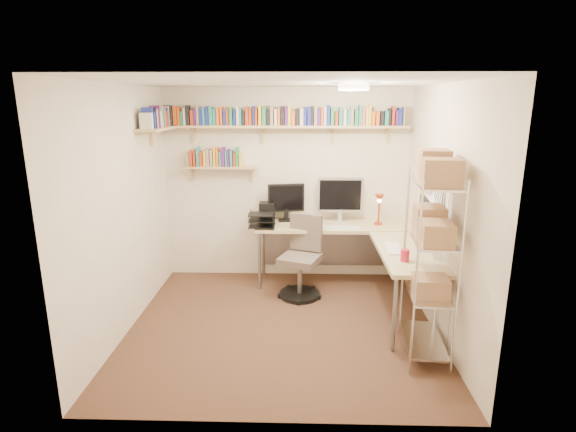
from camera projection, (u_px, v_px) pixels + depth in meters
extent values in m
plane|color=#462E1E|center=(282.00, 325.00, 4.80)|extent=(3.20, 3.20, 0.00)
cube|color=beige|center=(286.00, 185.00, 5.94)|extent=(3.20, 0.04, 2.50)
cube|color=beige|center=(124.00, 211.00, 4.53)|extent=(0.04, 3.00, 2.50)
cube|color=beige|center=(443.00, 213.00, 4.45)|extent=(0.04, 3.00, 2.50)
cube|color=beige|center=(272.00, 265.00, 3.04)|extent=(3.20, 0.04, 2.50)
cube|color=white|center=(281.00, 82.00, 4.18)|extent=(3.20, 3.00, 0.04)
cube|color=white|center=(429.00, 175.00, 4.91)|extent=(0.01, 0.30, 0.42)
cube|color=white|center=(439.00, 186.00, 4.53)|extent=(0.01, 0.28, 0.38)
cylinder|color=#FFEAC6|center=(354.00, 87.00, 4.37)|extent=(0.30, 0.30, 0.06)
cube|color=tan|center=(286.00, 127.00, 5.63)|extent=(3.05, 0.25, 0.03)
cube|color=tan|center=(159.00, 128.00, 5.26)|extent=(0.25, 1.00, 0.03)
cube|color=tan|center=(220.00, 167.00, 5.81)|extent=(0.95, 0.20, 0.02)
cube|color=tan|center=(192.00, 132.00, 5.74)|extent=(0.03, 0.20, 0.20)
cube|color=tan|center=(263.00, 132.00, 5.72)|extent=(0.03, 0.20, 0.20)
cube|color=tan|center=(333.00, 132.00, 5.70)|extent=(0.03, 0.20, 0.20)
cube|color=tan|center=(389.00, 132.00, 5.68)|extent=(0.03, 0.20, 0.20)
cube|color=#581D6F|center=(169.00, 116.00, 5.64)|extent=(0.02, 0.13, 0.23)
cube|color=gold|center=(172.00, 118.00, 5.64)|extent=(0.03, 0.15, 0.18)
cube|color=orange|center=(176.00, 116.00, 5.64)|extent=(0.04, 0.13, 0.23)
cube|color=orange|center=(179.00, 116.00, 5.64)|extent=(0.03, 0.12, 0.22)
cube|color=#2A7E4C|center=(182.00, 118.00, 5.64)|extent=(0.03, 0.13, 0.17)
cube|color=beige|center=(185.00, 117.00, 5.64)|extent=(0.03, 0.13, 0.21)
cube|color=black|center=(188.00, 115.00, 5.63)|extent=(0.04, 0.12, 0.24)
cube|color=#AB3616|center=(193.00, 118.00, 5.64)|extent=(0.04, 0.12, 0.18)
cube|color=#581D6F|center=(196.00, 117.00, 5.63)|extent=(0.03, 0.12, 0.20)
cube|color=gray|center=(198.00, 116.00, 5.63)|extent=(0.03, 0.15, 0.24)
cube|color=navy|center=(201.00, 117.00, 5.63)|extent=(0.03, 0.12, 0.21)
cube|color=teal|center=(204.00, 117.00, 5.63)|extent=(0.03, 0.12, 0.21)
cube|color=navy|center=(208.00, 116.00, 5.63)|extent=(0.04, 0.11, 0.23)
cube|color=teal|center=(211.00, 116.00, 5.63)|extent=(0.04, 0.14, 0.23)
cube|color=teal|center=(215.00, 117.00, 5.63)|extent=(0.04, 0.11, 0.20)
cube|color=orange|center=(218.00, 117.00, 5.62)|extent=(0.03, 0.14, 0.21)
cube|color=orange|center=(222.00, 116.00, 5.62)|extent=(0.03, 0.12, 0.23)
cube|color=navy|center=(225.00, 118.00, 5.63)|extent=(0.03, 0.14, 0.19)
cube|color=#AB3616|center=(228.00, 116.00, 5.62)|extent=(0.03, 0.15, 0.22)
cube|color=#2A7E4C|center=(231.00, 116.00, 5.62)|extent=(0.04, 0.11, 0.22)
cube|color=navy|center=(235.00, 118.00, 5.62)|extent=(0.03, 0.11, 0.19)
cube|color=beige|center=(238.00, 116.00, 5.62)|extent=(0.03, 0.12, 0.22)
cube|color=teal|center=(241.00, 117.00, 5.62)|extent=(0.02, 0.12, 0.21)
cube|color=black|center=(244.00, 118.00, 5.62)|extent=(0.03, 0.12, 0.17)
cube|color=#AB3616|center=(247.00, 116.00, 5.61)|extent=(0.04, 0.12, 0.22)
cube|color=#AB3616|center=(251.00, 117.00, 5.61)|extent=(0.03, 0.13, 0.21)
cube|color=navy|center=(254.00, 116.00, 5.61)|extent=(0.02, 0.13, 0.24)
cube|color=#AB3616|center=(257.00, 117.00, 5.61)|extent=(0.03, 0.14, 0.21)
cube|color=gold|center=(260.00, 115.00, 5.61)|extent=(0.04, 0.15, 0.24)
cube|color=#2A7E4C|center=(264.00, 116.00, 5.61)|extent=(0.04, 0.15, 0.22)
cube|color=black|center=(268.00, 118.00, 5.61)|extent=(0.04, 0.14, 0.19)
cube|color=gray|center=(272.00, 115.00, 5.60)|extent=(0.04, 0.13, 0.25)
cube|color=beige|center=(276.00, 117.00, 5.61)|extent=(0.03, 0.13, 0.20)
cube|color=orange|center=(279.00, 117.00, 5.60)|extent=(0.03, 0.14, 0.21)
cube|color=black|center=(283.00, 116.00, 5.60)|extent=(0.04, 0.15, 0.23)
cube|color=#581D6F|center=(286.00, 116.00, 5.60)|extent=(0.03, 0.13, 0.23)
cube|color=gold|center=(289.00, 115.00, 5.60)|extent=(0.04, 0.15, 0.24)
cube|color=orange|center=(293.00, 118.00, 5.60)|extent=(0.04, 0.12, 0.18)
cube|color=black|center=(297.00, 117.00, 5.60)|extent=(0.04, 0.13, 0.20)
cube|color=beige|center=(302.00, 117.00, 5.60)|extent=(0.04, 0.12, 0.21)
cube|color=navy|center=(305.00, 116.00, 5.59)|extent=(0.03, 0.12, 0.23)
cube|color=navy|center=(309.00, 116.00, 5.59)|extent=(0.04, 0.13, 0.22)
cube|color=black|center=(312.00, 116.00, 5.59)|extent=(0.02, 0.14, 0.24)
cube|color=gray|center=(316.00, 115.00, 5.59)|extent=(0.04, 0.12, 0.24)
cube|color=#581D6F|center=(319.00, 117.00, 5.59)|extent=(0.04, 0.11, 0.20)
cube|color=orange|center=(322.00, 116.00, 5.59)|extent=(0.02, 0.14, 0.23)
cube|color=beige|center=(325.00, 116.00, 5.59)|extent=(0.03, 0.13, 0.23)
cube|color=navy|center=(328.00, 115.00, 5.58)|extent=(0.04, 0.13, 0.25)
cube|color=#2A7E4C|center=(332.00, 116.00, 5.58)|extent=(0.04, 0.13, 0.23)
cube|color=#AB3616|center=(336.00, 118.00, 5.59)|extent=(0.04, 0.13, 0.17)
cube|color=teal|center=(341.00, 116.00, 5.58)|extent=(0.04, 0.11, 0.22)
cube|color=beige|center=(345.00, 117.00, 5.58)|extent=(0.04, 0.15, 0.20)
cube|color=teal|center=(348.00, 117.00, 5.58)|extent=(0.04, 0.14, 0.20)
cube|color=gray|center=(352.00, 116.00, 5.58)|extent=(0.04, 0.12, 0.22)
cube|color=#2A7E4C|center=(356.00, 117.00, 5.58)|extent=(0.04, 0.13, 0.19)
cube|color=teal|center=(360.00, 115.00, 5.57)|extent=(0.04, 0.15, 0.25)
cube|color=orange|center=(363.00, 116.00, 5.57)|extent=(0.04, 0.14, 0.23)
cube|color=beige|center=(367.00, 116.00, 5.57)|extent=(0.02, 0.14, 0.22)
cube|color=gold|center=(369.00, 116.00, 5.57)|extent=(0.03, 0.14, 0.24)
cube|color=orange|center=(373.00, 118.00, 5.58)|extent=(0.04, 0.12, 0.17)
cube|color=orange|center=(377.00, 118.00, 5.58)|extent=(0.04, 0.12, 0.17)
cube|color=black|center=(382.00, 118.00, 5.57)|extent=(0.04, 0.13, 0.17)
cube|color=teal|center=(386.00, 118.00, 5.57)|extent=(0.04, 0.14, 0.18)
cube|color=black|center=(389.00, 117.00, 5.57)|extent=(0.02, 0.13, 0.21)
cube|color=#AB3616|center=(393.00, 116.00, 5.56)|extent=(0.03, 0.13, 0.23)
cube|color=#581D6F|center=(396.00, 118.00, 5.57)|extent=(0.03, 0.12, 0.18)
cube|color=navy|center=(399.00, 117.00, 5.56)|extent=(0.04, 0.13, 0.21)
cube|color=gray|center=(403.00, 116.00, 5.56)|extent=(0.02, 0.12, 0.23)
cube|color=beige|center=(146.00, 121.00, 4.82)|extent=(0.14, 0.04, 0.17)
cube|color=navy|center=(147.00, 118.00, 4.86)|extent=(0.12, 0.04, 0.23)
cube|color=navy|center=(149.00, 120.00, 4.91)|extent=(0.14, 0.04, 0.18)
cube|color=black|center=(150.00, 118.00, 4.94)|extent=(0.15, 0.03, 0.22)
cube|color=beige|center=(151.00, 119.00, 4.98)|extent=(0.14, 0.02, 0.21)
cube|color=#AB3616|center=(152.00, 119.00, 5.02)|extent=(0.13, 0.03, 0.19)
cube|color=black|center=(154.00, 119.00, 5.06)|extent=(0.12, 0.04, 0.20)
cube|color=#581D6F|center=(155.00, 117.00, 5.10)|extent=(0.11, 0.03, 0.24)
cube|color=beige|center=(156.00, 119.00, 5.15)|extent=(0.13, 0.04, 0.18)
cube|color=gray|center=(157.00, 116.00, 5.20)|extent=(0.12, 0.04, 0.25)
cube|color=teal|center=(159.00, 117.00, 5.24)|extent=(0.15, 0.02, 0.23)
cube|color=#581D6F|center=(160.00, 119.00, 5.28)|extent=(0.13, 0.02, 0.19)
cube|color=orange|center=(160.00, 117.00, 5.31)|extent=(0.12, 0.03, 0.23)
cube|color=#AB3616|center=(162.00, 119.00, 5.35)|extent=(0.14, 0.04, 0.18)
cube|color=navy|center=(162.00, 117.00, 5.38)|extent=(0.13, 0.03, 0.22)
cube|color=gray|center=(163.00, 116.00, 5.42)|extent=(0.14, 0.03, 0.24)
cube|color=teal|center=(165.00, 118.00, 5.47)|extent=(0.11, 0.04, 0.18)
cube|color=black|center=(165.00, 117.00, 5.50)|extent=(0.14, 0.03, 0.21)
cube|color=black|center=(166.00, 115.00, 5.54)|extent=(0.11, 0.04, 0.25)
cube|color=black|center=(168.00, 115.00, 5.59)|extent=(0.13, 0.04, 0.24)
cube|color=#2A7E4C|center=(169.00, 117.00, 5.65)|extent=(0.15, 0.04, 0.20)
cube|color=gray|center=(189.00, 159.00, 5.79)|extent=(0.04, 0.12, 0.17)
cube|color=#AB3616|center=(192.00, 158.00, 5.79)|extent=(0.04, 0.14, 0.20)
cube|color=#AB3616|center=(195.00, 158.00, 5.79)|extent=(0.03, 0.15, 0.21)
cube|color=teal|center=(198.00, 157.00, 5.78)|extent=(0.04, 0.13, 0.25)
cube|color=#AB3616|center=(202.00, 159.00, 5.79)|extent=(0.04, 0.12, 0.19)
cube|color=gold|center=(205.00, 158.00, 5.78)|extent=(0.03, 0.14, 0.21)
cube|color=gray|center=(208.00, 157.00, 5.78)|extent=(0.04, 0.13, 0.23)
cube|color=gray|center=(212.00, 158.00, 5.78)|extent=(0.03, 0.14, 0.21)
cube|color=gold|center=(215.00, 157.00, 5.78)|extent=(0.03, 0.12, 0.24)
cube|color=orange|center=(218.00, 157.00, 5.78)|extent=(0.03, 0.14, 0.24)
cube|color=teal|center=(221.00, 159.00, 5.78)|extent=(0.03, 0.12, 0.19)
cube|color=#581D6F|center=(224.00, 157.00, 5.77)|extent=(0.03, 0.15, 0.24)
cube|color=teal|center=(226.00, 158.00, 5.78)|extent=(0.02, 0.12, 0.20)
cube|color=#581D6F|center=(229.00, 158.00, 5.77)|extent=(0.02, 0.11, 0.22)
cube|color=teal|center=(232.00, 158.00, 5.78)|extent=(0.03, 0.13, 0.20)
cube|color=#AB3616|center=(235.00, 160.00, 5.78)|extent=(0.03, 0.11, 0.17)
cube|color=#2A7E4C|center=(238.00, 157.00, 5.77)|extent=(0.03, 0.13, 0.25)
cube|color=gold|center=(241.00, 160.00, 5.78)|extent=(0.03, 0.12, 0.17)
cube|color=#D5BC8A|center=(336.00, 226.00, 5.77)|extent=(2.05, 0.65, 0.04)
cube|color=#D5BC8A|center=(410.00, 253.00, 4.74)|extent=(0.65, 1.40, 0.04)
cylinder|color=gray|center=(259.00, 261.00, 5.64)|extent=(0.04, 0.04, 0.75)
cylinder|color=gray|center=(263.00, 248.00, 6.16)|extent=(0.04, 0.04, 0.75)
cylinder|color=gray|center=(405.00, 249.00, 6.11)|extent=(0.04, 0.04, 0.75)
cylinder|color=gray|center=(394.00, 315.00, 4.22)|extent=(0.04, 0.04, 0.75)
cylinder|color=gray|center=(452.00, 316.00, 4.21)|extent=(0.04, 0.04, 0.75)
cube|color=gray|center=(334.00, 244.00, 6.13)|extent=(1.94, 0.02, 0.59)
cube|color=silver|center=(340.00, 195.00, 5.80)|extent=(0.59, 0.03, 0.45)
cube|color=black|center=(340.00, 195.00, 5.78)|extent=(0.53, 0.00, 0.39)
cube|color=black|center=(286.00, 198.00, 5.83)|extent=(0.47, 0.03, 0.37)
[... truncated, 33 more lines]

